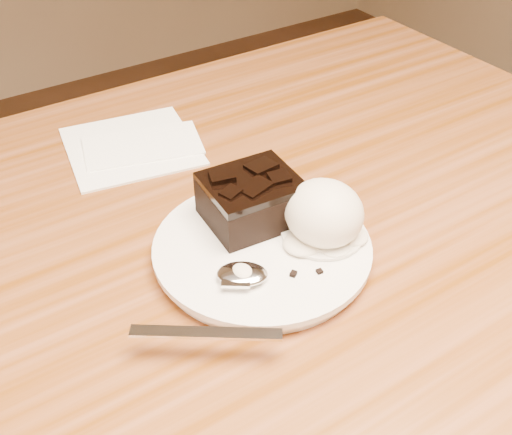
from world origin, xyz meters
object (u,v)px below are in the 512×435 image
plate (262,251)px  spoon (242,275)px  napkin (131,145)px  brownie (251,202)px  ice_cream_scoop (324,213)px

plate → spoon: bearing=-143.3°
napkin → plate: bearing=-85.1°
brownie → ice_cream_scoop: size_ratio=1.12×
brownie → ice_cream_scoop: bearing=-53.2°
plate → ice_cream_scoop: 0.07m
brownie → plate: bearing=-108.3°
plate → napkin: bearing=94.9°
brownie → ice_cream_scoop: 0.07m
napkin → brownie: bearing=-81.0°
brownie → napkin: (-0.03, 0.20, -0.03)m
ice_cream_scoop → napkin: (-0.07, 0.26, -0.04)m
plate → spoon: 0.05m
brownie → napkin: brownie is taller
plate → spoon: (-0.04, -0.03, 0.01)m
plate → napkin: (-0.02, 0.24, -0.01)m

